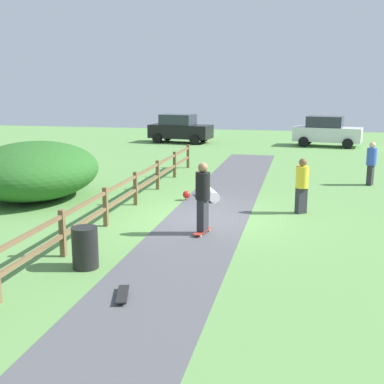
{
  "coord_description": "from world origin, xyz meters",
  "views": [
    {
      "loc": [
        2.61,
        -13.81,
        3.84
      ],
      "look_at": [
        -0.23,
        -0.9,
        1.0
      ],
      "focal_mm": 46.51,
      "sensor_mm": 36.0,
      "label": 1
    }
  ],
  "objects_px": {
    "skater_riding": "(203,194)",
    "parked_car_white": "(327,131)",
    "bystander_yellow": "(302,183)",
    "bush_large": "(34,170)",
    "skater_fallen": "(208,194)",
    "bystander_blue": "(371,161)",
    "trash_bin": "(85,248)",
    "skateboard_loose": "(123,294)",
    "parked_car_black": "(180,129)"
  },
  "relations": [
    {
      "from": "skater_riding",
      "to": "parked_car_white",
      "type": "relative_size",
      "value": 0.43
    },
    {
      "from": "bystander_yellow",
      "to": "skater_riding",
      "type": "bearing_deg",
      "value": -131.51
    },
    {
      "from": "bystander_yellow",
      "to": "bush_large",
      "type": "bearing_deg",
      "value": 179.14
    },
    {
      "from": "skater_fallen",
      "to": "bystander_blue",
      "type": "bearing_deg",
      "value": 33.64
    },
    {
      "from": "trash_bin",
      "to": "bystander_blue",
      "type": "xyz_separation_m",
      "value": [
        7.12,
        10.84,
        0.49
      ]
    },
    {
      "from": "bystander_blue",
      "to": "bystander_yellow",
      "type": "relative_size",
      "value": 1.0
    },
    {
      "from": "bush_large",
      "to": "trash_bin",
      "type": "distance_m",
      "value": 7.44
    },
    {
      "from": "skateboard_loose",
      "to": "parked_car_black",
      "type": "distance_m",
      "value": 25.51
    },
    {
      "from": "skateboard_loose",
      "to": "bystander_yellow",
      "type": "height_order",
      "value": "bystander_yellow"
    },
    {
      "from": "skater_riding",
      "to": "skater_fallen",
      "type": "height_order",
      "value": "skater_riding"
    },
    {
      "from": "bystander_blue",
      "to": "parked_car_black",
      "type": "distance_m",
      "value": 16.78
    },
    {
      "from": "trash_bin",
      "to": "skateboard_loose",
      "type": "bearing_deg",
      "value": -45.28
    },
    {
      "from": "bystander_blue",
      "to": "parked_car_white",
      "type": "bearing_deg",
      "value": 95.01
    },
    {
      "from": "trash_bin",
      "to": "bystander_yellow",
      "type": "relative_size",
      "value": 0.53
    },
    {
      "from": "skater_riding",
      "to": "parked_car_white",
      "type": "distance_m",
      "value": 21.12
    },
    {
      "from": "trash_bin",
      "to": "parked_car_black",
      "type": "height_order",
      "value": "parked_car_black"
    },
    {
      "from": "bush_large",
      "to": "skater_fallen",
      "type": "relative_size",
      "value": 3.55
    },
    {
      "from": "skateboard_loose",
      "to": "bystander_yellow",
      "type": "bearing_deg",
      "value": 65.97
    },
    {
      "from": "bystander_yellow",
      "to": "parked_car_white",
      "type": "relative_size",
      "value": 0.38
    },
    {
      "from": "trash_bin",
      "to": "skater_fallen",
      "type": "distance_m",
      "value": 7.14
    },
    {
      "from": "bush_large",
      "to": "bystander_blue",
      "type": "xyz_separation_m",
      "value": [
        11.63,
        4.95,
        -0.05
      ]
    },
    {
      "from": "bystander_yellow",
      "to": "parked_car_white",
      "type": "xyz_separation_m",
      "value": [
        1.51,
        17.9,
        0.03
      ]
    },
    {
      "from": "bystander_blue",
      "to": "trash_bin",
      "type": "bearing_deg",
      "value": -123.3
    },
    {
      "from": "trash_bin",
      "to": "parked_car_black",
      "type": "relative_size",
      "value": 0.2
    },
    {
      "from": "bystander_yellow",
      "to": "parked_car_white",
      "type": "height_order",
      "value": "parked_car_white"
    },
    {
      "from": "skater_fallen",
      "to": "parked_car_black",
      "type": "bearing_deg",
      "value": 106.93
    },
    {
      "from": "bush_large",
      "to": "skateboard_loose",
      "type": "distance_m",
      "value": 9.34
    },
    {
      "from": "trash_bin",
      "to": "skater_riding",
      "type": "distance_m",
      "value": 3.59
    },
    {
      "from": "trash_bin",
      "to": "parked_car_white",
      "type": "relative_size",
      "value": 0.2
    },
    {
      "from": "skateboard_loose",
      "to": "parked_car_white",
      "type": "height_order",
      "value": "parked_car_white"
    },
    {
      "from": "skater_riding",
      "to": "bystander_blue",
      "type": "height_order",
      "value": "skater_riding"
    },
    {
      "from": "skater_fallen",
      "to": "parked_car_black",
      "type": "height_order",
      "value": "parked_car_black"
    },
    {
      "from": "skater_fallen",
      "to": "bystander_blue",
      "type": "height_order",
      "value": "bystander_blue"
    },
    {
      "from": "parked_car_black",
      "to": "skateboard_loose",
      "type": "bearing_deg",
      "value": -78.61
    },
    {
      "from": "skater_riding",
      "to": "skateboard_loose",
      "type": "bearing_deg",
      "value": -98.75
    },
    {
      "from": "skater_riding",
      "to": "skater_fallen",
      "type": "relative_size",
      "value": 1.33
    },
    {
      "from": "skater_fallen",
      "to": "bystander_yellow",
      "type": "distance_m",
      "value": 3.45
    },
    {
      "from": "skater_riding",
      "to": "skateboard_loose",
      "type": "xyz_separation_m",
      "value": [
        -0.66,
        -4.26,
        -1.0
      ]
    },
    {
      "from": "skater_riding",
      "to": "parked_car_white",
      "type": "height_order",
      "value": "parked_car_white"
    },
    {
      "from": "bush_large",
      "to": "bystander_blue",
      "type": "relative_size",
      "value": 2.97
    },
    {
      "from": "bush_large",
      "to": "skater_fallen",
      "type": "xyz_separation_m",
      "value": [
        5.87,
        1.11,
        -0.78
      ]
    },
    {
      "from": "skater_fallen",
      "to": "bystander_blue",
      "type": "distance_m",
      "value": 6.96
    },
    {
      "from": "skateboard_loose",
      "to": "parked_car_black",
      "type": "relative_size",
      "value": 0.19
    },
    {
      "from": "skater_riding",
      "to": "bystander_blue",
      "type": "relative_size",
      "value": 1.11
    },
    {
      "from": "skateboard_loose",
      "to": "bystander_yellow",
      "type": "xyz_separation_m",
      "value": [
        3.16,
        7.1,
        0.85
      ]
    },
    {
      "from": "parked_car_black",
      "to": "skater_riding",
      "type": "bearing_deg",
      "value": -74.65
    },
    {
      "from": "parked_car_white",
      "to": "skater_riding",
      "type": "bearing_deg",
      "value": -100.96
    },
    {
      "from": "bush_large",
      "to": "trash_bin",
      "type": "bearing_deg",
      "value": -52.58
    },
    {
      "from": "skater_fallen",
      "to": "parked_car_white",
      "type": "xyz_separation_m",
      "value": [
        4.64,
        16.65,
        0.76
      ]
    },
    {
      "from": "skater_fallen",
      "to": "skateboard_loose",
      "type": "distance_m",
      "value": 8.35
    }
  ]
}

